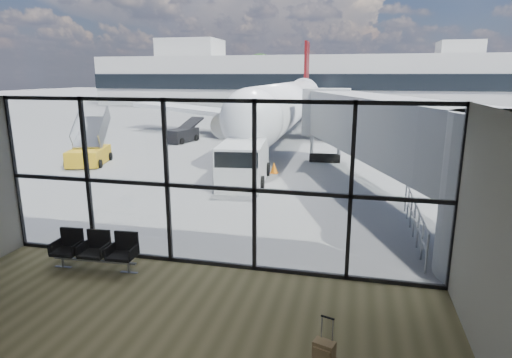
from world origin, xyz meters
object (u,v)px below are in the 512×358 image
at_px(seating_row, 96,248).
at_px(belt_loader, 182,134).
at_px(service_van, 243,162).
at_px(airliner, 289,103).
at_px(mobile_stairs, 89,153).
at_px(suitcase, 324,356).

height_order(seating_row, belt_loader, belt_loader).
relative_size(seating_row, service_van, 0.49).
bearing_deg(airliner, service_van, -89.42).
bearing_deg(airliner, seating_row, -93.06).
height_order(airliner, service_van, airliner).
bearing_deg(service_van, seating_row, -104.85).
relative_size(belt_loader, mobile_stairs, 0.99).
height_order(suitcase, service_van, service_van).
bearing_deg(belt_loader, service_van, -42.85).
relative_size(seating_row, mobile_stairs, 0.58).
bearing_deg(suitcase, service_van, 128.72).
bearing_deg(mobile_stairs, service_van, -30.53).
distance_m(suitcase, mobile_stairs, 20.99).
xyz_separation_m(service_van, mobile_stairs, (-9.89, 2.31, -0.40)).
distance_m(suitcase, belt_loader, 27.29).
distance_m(seating_row, suitcase, 6.82).
bearing_deg(service_van, mobile_stairs, 160.09).
bearing_deg(airliner, mobile_stairs, -122.59).
distance_m(airliner, mobile_stairs, 18.04).
height_order(seating_row, mobile_stairs, mobile_stairs).
distance_m(seating_row, service_van, 10.01).
bearing_deg(suitcase, mobile_stairs, 152.36).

